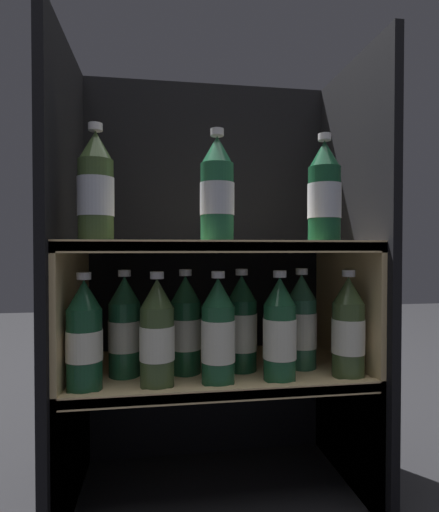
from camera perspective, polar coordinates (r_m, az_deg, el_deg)
fridge_back_wall at (r=1.12m, az=-1.78°, el=-1.91°), size 0.70×0.02×1.03m
fridge_side_left at (r=0.96m, az=-21.19°, el=-2.52°), size 0.02×0.39×1.03m
fridge_side_right at (r=1.05m, az=18.38°, el=-2.19°), size 0.02×0.39×1.03m
shelf_lower at (r=0.99m, az=-0.39°, el=-18.82°), size 0.66×0.35×0.30m
shelf_upper at (r=0.94m, az=-0.41°, el=-7.80°), size 0.66×0.35×0.59m
bottle_upper_front_0 at (r=0.83m, az=-17.26°, el=9.05°), size 0.07×0.07×0.23m
bottle_upper_front_1 at (r=0.83m, az=-0.34°, el=9.15°), size 0.07×0.07×0.23m
bottle_upper_front_2 at (r=0.89m, az=14.75°, el=8.51°), size 0.07×0.07×0.23m
bottle_lower_front_0 at (r=0.84m, az=-18.75°, el=-10.95°), size 0.07×0.07×0.23m
bottle_lower_front_1 at (r=0.83m, az=-8.90°, el=-11.13°), size 0.07×0.07×0.23m
bottle_lower_front_2 at (r=0.84m, az=-0.20°, el=-11.05°), size 0.07×0.07×0.23m
bottle_lower_front_3 at (r=0.87m, az=8.59°, el=-10.65°), size 0.07×0.07×0.23m
bottle_lower_front_4 at (r=0.92m, az=17.91°, el=-9.93°), size 0.07×0.07×0.23m
bottle_lower_back_0 at (r=0.91m, az=-13.40°, el=-10.04°), size 0.07×0.07×0.23m
bottle_lower_back_1 at (r=0.91m, az=-4.88°, el=-10.04°), size 0.07×0.07×0.23m
bottle_lower_back_2 at (r=0.93m, az=3.17°, el=-9.88°), size 0.07×0.07×0.23m
bottle_lower_back_3 at (r=0.96m, az=11.63°, el=-9.45°), size 0.07×0.07×0.23m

